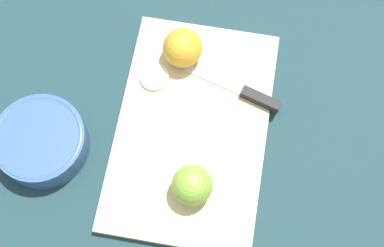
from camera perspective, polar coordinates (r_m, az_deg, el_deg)
The scene contains 7 objects.
ground_plane at distance 0.91m, azimuth 0.00°, elevation -0.81°, with size 4.00×4.00×0.00m, color #193338.
cutting_board at distance 0.90m, azimuth 0.00°, elevation -0.63°, with size 0.42×0.29×0.02m.
apple_half_left at distance 0.83m, azimuth 0.02°, elevation -6.59°, with size 0.07×0.07×0.07m.
apple_half_right at distance 0.92m, azimuth -0.99°, elevation 8.05°, with size 0.07×0.07×0.07m.
knife at distance 0.92m, azimuth 6.49°, elevation 2.94°, with size 0.08×0.17×0.02m.
apple_slice at distance 0.93m, azimuth -4.02°, elevation 4.94°, with size 0.05×0.05×0.01m.
bowl at distance 0.91m, azimuth -15.79°, elevation -1.81°, with size 0.15×0.15×0.05m.
Camera 1 is at (-0.30, -0.02, 0.86)m, focal length 50.00 mm.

